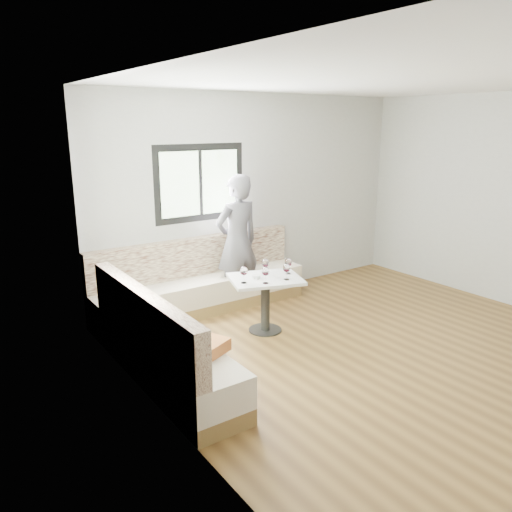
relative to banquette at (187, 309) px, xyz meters
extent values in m
cube|color=brown|center=(1.59, -1.63, -0.33)|extent=(5.00, 5.00, 0.01)
cube|color=white|center=(1.59, -1.63, 2.47)|extent=(5.00, 5.00, 0.01)
cube|color=#B7B7B2|center=(1.59, 0.87, 1.07)|extent=(5.00, 0.01, 2.80)
cube|color=#B7B7B2|center=(-0.91, -1.63, 1.07)|extent=(0.01, 5.00, 2.80)
cube|color=black|center=(0.69, 0.86, 1.32)|extent=(1.30, 0.02, 1.00)
cube|color=black|center=(-0.90, -0.73, 1.32)|extent=(0.02, 1.30, 1.00)
cube|color=brown|center=(0.54, 0.60, -0.25)|extent=(2.90, 0.55, 0.16)
cube|color=beige|center=(0.54, 0.60, -0.03)|extent=(2.90, 0.55, 0.29)
cube|color=beige|center=(0.54, 0.80, 0.37)|extent=(2.90, 0.14, 0.50)
cube|color=brown|center=(-0.64, -0.80, -0.25)|extent=(0.55, 2.25, 0.16)
cube|color=beige|center=(-0.64, -0.80, -0.03)|extent=(0.55, 2.25, 0.29)
cube|color=beige|center=(-0.84, -0.80, 0.37)|extent=(0.14, 2.25, 0.50)
cube|color=#C64932|center=(-0.51, -1.30, 0.17)|extent=(0.49, 0.49, 0.11)
cylinder|color=black|center=(0.83, -0.39, -0.32)|extent=(0.39, 0.39, 0.02)
cylinder|color=black|center=(0.83, -0.39, -0.02)|extent=(0.11, 0.11, 0.63)
cube|color=silver|center=(0.83, -0.39, 0.31)|extent=(0.97, 0.86, 0.04)
imported|color=#4D4A51|center=(1.02, 0.51, 0.56)|extent=(0.67, 0.46, 1.78)
cylinder|color=white|center=(0.73, -0.35, 0.35)|extent=(0.09, 0.09, 0.04)
sphere|color=black|center=(0.74, -0.34, 0.36)|extent=(0.02, 0.02, 0.02)
sphere|color=black|center=(0.72, -0.34, 0.36)|extent=(0.02, 0.02, 0.02)
sphere|color=black|center=(0.73, -0.36, 0.36)|extent=(0.02, 0.02, 0.02)
cylinder|color=white|center=(0.51, -0.41, 0.34)|extent=(0.06, 0.06, 0.01)
cylinder|color=white|center=(0.51, -0.41, 0.38)|extent=(0.01, 0.01, 0.08)
ellipsoid|color=white|center=(0.51, -0.41, 0.47)|extent=(0.09, 0.09, 0.10)
cylinder|color=#3C0615|center=(0.51, -0.41, 0.45)|extent=(0.06, 0.06, 0.02)
cylinder|color=white|center=(0.70, -0.57, 0.34)|extent=(0.06, 0.06, 0.01)
cylinder|color=white|center=(0.70, -0.57, 0.38)|extent=(0.01, 0.01, 0.08)
ellipsoid|color=white|center=(0.70, -0.57, 0.47)|extent=(0.09, 0.09, 0.10)
cylinder|color=#3C0615|center=(0.70, -0.57, 0.45)|extent=(0.06, 0.06, 0.02)
cylinder|color=white|center=(0.98, -0.59, 0.34)|extent=(0.06, 0.06, 0.01)
cylinder|color=white|center=(0.98, -0.59, 0.38)|extent=(0.01, 0.01, 0.08)
ellipsoid|color=white|center=(0.98, -0.59, 0.47)|extent=(0.09, 0.09, 0.10)
cylinder|color=#3C0615|center=(0.98, -0.59, 0.45)|extent=(0.06, 0.06, 0.02)
cylinder|color=white|center=(0.90, -0.29, 0.34)|extent=(0.06, 0.06, 0.01)
cylinder|color=white|center=(0.90, -0.29, 0.38)|extent=(0.01, 0.01, 0.08)
ellipsoid|color=white|center=(0.90, -0.29, 0.47)|extent=(0.09, 0.09, 0.10)
cylinder|color=#3C0615|center=(0.90, -0.29, 0.45)|extent=(0.06, 0.06, 0.02)
cylinder|color=white|center=(1.14, -0.42, 0.34)|extent=(0.06, 0.06, 0.01)
cylinder|color=white|center=(1.14, -0.42, 0.38)|extent=(0.01, 0.01, 0.08)
ellipsoid|color=white|center=(1.14, -0.42, 0.47)|extent=(0.09, 0.09, 0.10)
cylinder|color=#3C0615|center=(1.14, -0.42, 0.45)|extent=(0.06, 0.06, 0.02)
camera|label=1|loc=(-2.42, -4.87, 2.08)|focal=35.00mm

